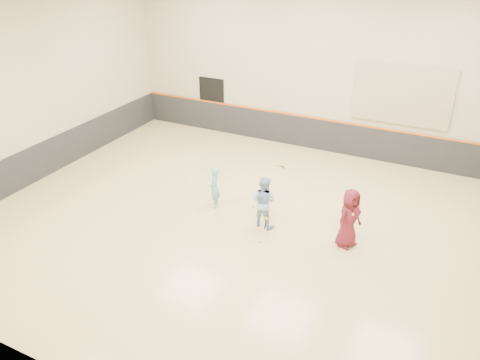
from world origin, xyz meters
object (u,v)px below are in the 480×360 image
at_px(instructor, 264,201).
at_px(young_man, 349,218).
at_px(spare_racket, 279,163).
at_px(girl, 215,188).

bearing_deg(instructor, young_man, -169.94).
bearing_deg(spare_racket, instructor, -74.54).
xyz_separation_m(young_man, spare_racket, (-3.39, 3.72, -0.75)).
bearing_deg(instructor, girl, -1.84).
distance_m(young_man, spare_racket, 5.09).
relative_size(girl, young_man, 0.78).
xyz_separation_m(girl, young_man, (4.03, -0.22, 0.18)).
bearing_deg(girl, instructor, 55.97).
relative_size(girl, spare_racket, 1.83).
distance_m(girl, young_man, 4.04).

